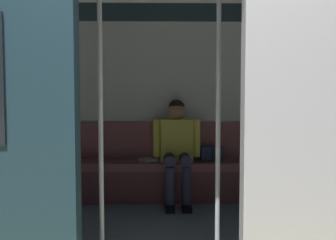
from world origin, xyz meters
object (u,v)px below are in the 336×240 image
bench_seat (160,171)px  book (148,160)px  handbag (211,153)px  grab_pole_far (217,119)px  train_car (152,67)px  person_seated (177,144)px  grab_pole_door (100,119)px

bench_seat → book: book is taller
handbag → grab_pole_far: (0.18, 1.70, 0.51)m
train_car → handbag: (-0.68, -1.07, -0.95)m
handbag → person_seated: bearing=16.5°
train_car → grab_pole_far: 0.91m
handbag → grab_pole_far: 1.78m
book → grab_pole_door: bearing=46.6°
train_car → handbag: train_car is taller
train_car → handbag: bearing=-122.7°
bench_seat → person_seated: 0.39m
train_car → grab_pole_door: (0.37, 0.67, -0.43)m
grab_pole_door → grab_pole_far: size_ratio=1.00×
grab_pole_far → handbag: bearing=-96.2°
train_car → person_seated: bearing=-105.6°
bench_seat → book: (0.14, -0.07, 0.12)m
book → grab_pole_door: grab_pole_door is taller
book → grab_pole_far: size_ratio=0.10×
bench_seat → handbag: (-0.62, -0.07, 0.19)m
handbag → book: handbag is taller
book → grab_pole_far: (-0.58, 1.69, 0.58)m
person_seated → grab_pole_far: 1.63m
train_car → person_seated: 1.27m
grab_pole_door → handbag: bearing=-121.2°
grab_pole_door → grab_pole_far: (-0.87, -0.04, 0.00)m
book → train_car: bearing=60.3°
person_seated → book: person_seated is taller
train_car → grab_pole_far: (-0.50, 0.63, -0.43)m
handbag → book: 0.76m
person_seated → grab_pole_door: size_ratio=0.56×
train_car → bench_seat: 1.52m
grab_pole_far → person_seated: bearing=-81.4°
grab_pole_door → grab_pole_far: 0.87m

